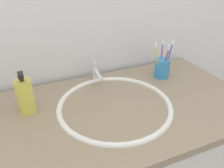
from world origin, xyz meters
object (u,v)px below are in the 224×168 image
object	(u,v)px
toothbrush_blue	(169,56)
toothbrush_yellow	(157,58)
soap_dispenser	(26,96)
toothbrush_cup	(162,68)
toothbrush_red	(166,60)
toothbrush_purple	(162,55)
faucet	(96,72)

from	to	relation	value
toothbrush_blue	toothbrush_yellow	distance (m)	0.08
soap_dispenser	toothbrush_yellow	bearing A→B (deg)	3.99
toothbrush_cup	toothbrush_yellow	size ratio (longest dim) A/B	0.52
toothbrush_yellow	toothbrush_cup	bearing A→B (deg)	3.82
toothbrush_yellow	soap_dispenser	distance (m)	0.64
toothbrush_blue	soap_dispenser	world-z (taller)	toothbrush_blue
toothbrush_blue	toothbrush_red	distance (m)	0.05
toothbrush_cup	toothbrush_purple	size ratio (longest dim) A/B	0.55
toothbrush_cup	soap_dispenser	bearing A→B (deg)	-176.02
toothbrush_yellow	soap_dispenser	bearing A→B (deg)	-176.01
toothbrush_yellow	toothbrush_purple	world-z (taller)	toothbrush_yellow
toothbrush_blue	toothbrush_yellow	xyz separation A→B (m)	(-0.08, -0.00, 0.00)
faucet	toothbrush_blue	xyz separation A→B (m)	(0.37, -0.09, 0.06)
toothbrush_purple	soap_dispenser	size ratio (longest dim) A/B	1.00
toothbrush_yellow	toothbrush_red	bearing A→B (deg)	-32.32
faucet	toothbrush_blue	distance (m)	0.39
toothbrush_purple	faucet	bearing A→B (deg)	171.06
toothbrush_yellow	toothbrush_red	world-z (taller)	toothbrush_yellow
soap_dispenser	toothbrush_cup	bearing A→B (deg)	3.98
toothbrush_cup	soap_dispenser	world-z (taller)	soap_dispenser
toothbrush_red	soap_dispenser	xyz separation A→B (m)	(-0.68, -0.02, -0.03)
toothbrush_yellow	toothbrush_red	distance (m)	0.04
toothbrush_cup	faucet	bearing A→B (deg)	164.88
toothbrush_purple	toothbrush_red	world-z (taller)	toothbrush_red
soap_dispenser	faucet	bearing A→B (deg)	21.97
toothbrush_cup	toothbrush_yellow	distance (m)	0.08
faucet	toothbrush_red	world-z (taller)	toothbrush_red
toothbrush_cup	toothbrush_yellow	xyz separation A→B (m)	(-0.04, -0.00, 0.06)
toothbrush_yellow	soap_dispenser	world-z (taller)	toothbrush_yellow
toothbrush_cup	soap_dispenser	distance (m)	0.68
toothbrush_cup	toothbrush_blue	distance (m)	0.07
toothbrush_yellow	toothbrush_purple	size ratio (longest dim) A/B	1.06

